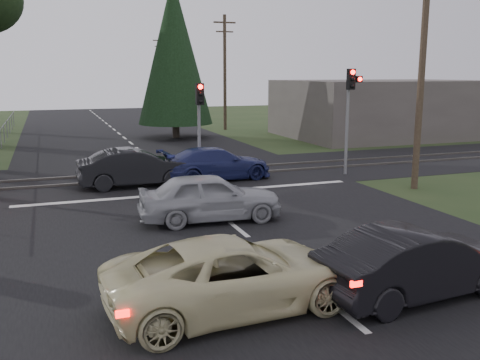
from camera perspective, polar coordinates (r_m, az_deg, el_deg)
name	(u,v)px	position (r m, az deg, el deg)	size (l,w,h in m)	color
ground	(281,263)	(13.09, 4.35, -8.85)	(120.00, 120.00, 0.00)	#233518
road	(182,184)	(22.25, -6.23, -0.41)	(14.00, 100.00, 0.01)	black
rail_corridor	(171,175)	(24.17, -7.35, 0.50)	(120.00, 8.00, 0.01)	black
stop_line	(193,193)	(20.54, -5.04, -1.36)	(13.00, 0.35, 0.00)	silver
rail_near	(175,178)	(23.39, -6.93, 0.26)	(120.00, 0.12, 0.10)	#59544C
rail_far	(167,171)	(24.93, -7.76, 0.92)	(120.00, 0.12, 0.10)	#59544C
traffic_signal_right	(350,101)	(24.25, 11.69, 8.28)	(0.68, 0.48, 4.70)	slate
traffic_signal_center	(200,114)	(22.76, -4.32, 7.01)	(0.32, 0.48, 4.10)	slate
utility_pole_near	(422,67)	(21.91, 18.84, 11.30)	(1.80, 0.26, 9.00)	#4C3D2D
utility_pole_mid	(225,70)	(43.37, -1.63, 11.61)	(1.80, 0.26, 9.00)	#4C3D2D
utility_pole_far	(161,71)	(67.57, -8.42, 11.40)	(1.80, 0.26, 9.00)	#4C3D2D
conifer_tree	(174,51)	(38.20, -7.04, 13.47)	(5.20, 5.20, 11.00)	#473D33
fence_left	(0,152)	(34.10, -24.26, 2.73)	(0.10, 36.00, 1.20)	slate
building_right	(384,108)	(40.51, 15.07, 7.40)	(14.00, 10.00, 4.00)	#59514C
cream_coupe	(235,274)	(10.46, -0.59, -10.05)	(2.31, 5.02, 1.40)	beige
dark_hatchback	(418,263)	(11.59, 18.42, -8.35)	(1.53, 4.38, 1.44)	black
silver_car	(210,197)	(16.54, -3.21, -1.83)	(1.77, 4.40, 1.50)	#96989D
blue_sedan	(216,164)	(22.90, -2.58, 1.74)	(1.95, 4.81, 1.40)	navy
dark_car_far	(136,168)	(21.98, -11.04, 1.30)	(1.61, 4.60, 1.52)	black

